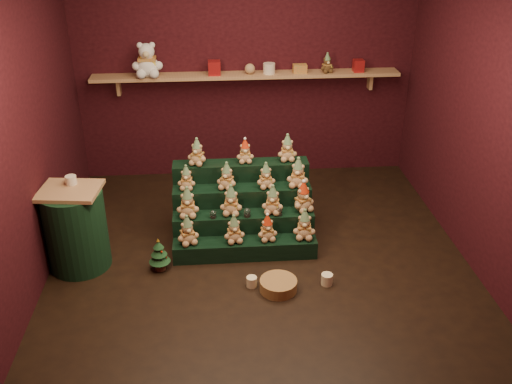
{
  "coord_description": "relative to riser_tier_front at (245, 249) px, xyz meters",
  "views": [
    {
      "loc": [
        -0.41,
        -4.66,
        3.15
      ],
      "look_at": [
        -0.02,
        0.25,
        0.6
      ],
      "focal_mm": 40.0,
      "sensor_mm": 36.0,
      "label": 1
    }
  ],
  "objects": [
    {
      "name": "teddy_3",
      "position": [
        0.58,
        0.01,
        0.24
      ],
      "size": [
        0.24,
        0.22,
        0.31
      ],
      "primitive_type": null,
      "rotation": [
        0.0,
        0.0,
        -0.13
      ],
      "color": "tan",
      "rests_on": "riser_tier_front"
    },
    {
      "name": "riser_tier_back",
      "position": [
        0.0,
        0.66,
        0.27
      ],
      "size": [
        1.4,
        0.22,
        0.72
      ],
      "primitive_type": "cube",
      "color": "black",
      "rests_on": "ground"
    },
    {
      "name": "mug_left",
      "position": [
        0.03,
        -0.49,
        -0.04
      ],
      "size": [
        0.1,
        0.1,
        0.1
      ],
      "primitive_type": "cylinder",
      "color": "#F6E7B6",
      "rests_on": "ground"
    },
    {
      "name": "ground",
      "position": [
        0.14,
        -0.03,
        -0.09
      ],
      "size": [
        4.0,
        4.0,
        0.0
      ],
      "primitive_type": "plane",
      "color": "black",
      "rests_on": "ground"
    },
    {
      "name": "scarf_gift_box",
      "position": [
        0.77,
        1.82,
        1.28
      ],
      "size": [
        0.16,
        0.1,
        0.1
      ],
      "primitive_type": "cube",
      "color": "orange",
      "rests_on": "back_shelf"
    },
    {
      "name": "riser_tier_midfront",
      "position": [
        0.0,
        0.22,
        0.09
      ],
      "size": [
        1.4,
        0.22,
        0.36
      ],
      "primitive_type": "cube",
      "color": "black",
      "rests_on": "ground"
    },
    {
      "name": "teddy_4",
      "position": [
        -0.54,
        0.22,
        0.42
      ],
      "size": [
        0.22,
        0.2,
        0.31
      ],
      "primitive_type": null,
      "rotation": [
        0.0,
        0.0,
        -0.02
      ],
      "color": "tan",
      "rests_on": "riser_tier_midfront"
    },
    {
      "name": "left_wall",
      "position": [
        -1.91,
        -0.03,
        1.31
      ],
      "size": [
        0.1,
        4.0,
        2.8
      ],
      "primitive_type": "cube",
      "color": "black",
      "rests_on": "ground"
    },
    {
      "name": "teddy_0",
      "position": [
        -0.55,
        0.0,
        0.24
      ],
      "size": [
        0.26,
        0.25,
        0.29
      ],
      "primitive_type": null,
      "rotation": [
        0.0,
        0.0,
        0.35
      ],
      "color": "tan",
      "rests_on": "riser_tier_front"
    },
    {
      "name": "snow_globe_c",
      "position": [
        0.35,
        0.16,
        0.31
      ],
      "size": [
        0.07,
        0.07,
        0.09
      ],
      "color": "black",
      "rests_on": "riser_tier_midfront"
    },
    {
      "name": "teddy_8",
      "position": [
        -0.55,
        0.46,
        0.57
      ],
      "size": [
        0.19,
        0.18,
        0.25
      ],
      "primitive_type": null,
      "rotation": [
        0.0,
        0.0,
        -0.1
      ],
      "color": "tan",
      "rests_on": "riser_tier_midback"
    },
    {
      "name": "teddy_7",
      "position": [
        0.59,
        0.24,
        0.43
      ],
      "size": [
        0.29,
        0.28,
        0.31
      ],
      "primitive_type": null,
      "rotation": [
        0.0,
        0.0,
        0.49
      ],
      "color": "tan",
      "rests_on": "riser_tier_midfront"
    },
    {
      "name": "gift_tin_cream",
      "position": [
        0.4,
        1.82,
        1.29
      ],
      "size": [
        0.14,
        0.14,
        0.12
      ],
      "primitive_type": "cylinder",
      "color": "beige",
      "rests_on": "back_shelf"
    },
    {
      "name": "snow_globe_b",
      "position": [
        0.03,
        0.16,
        0.32
      ],
      "size": [
        0.07,
        0.07,
        0.09
      ],
      "color": "black",
      "rests_on": "riser_tier_midfront"
    },
    {
      "name": "teddy_9",
      "position": [
        -0.15,
        0.43,
        0.59
      ],
      "size": [
        0.25,
        0.24,
        0.28
      ],
      "primitive_type": null,
      "rotation": [
        0.0,
        0.0,
        -0.4
      ],
      "color": "tan",
      "rests_on": "riser_tier_midback"
    },
    {
      "name": "table_ornament",
      "position": [
        -1.58,
        0.08,
        0.77
      ],
      "size": [
        0.1,
        0.1,
        0.08
      ],
      "primitive_type": "cylinder",
      "color": "beige",
      "rests_on": "side_table"
    },
    {
      "name": "teddy_14",
      "position": [
        0.48,
        0.68,
        0.77
      ],
      "size": [
        0.2,
        0.18,
        0.28
      ],
      "primitive_type": null,
      "rotation": [
        0.0,
        0.0,
        0.01
      ],
      "color": "tan",
      "rests_on": "riser_tier_back"
    },
    {
      "name": "riser_tier_midback",
      "position": [
        0.0,
        0.44,
        0.18
      ],
      "size": [
        1.4,
        0.22,
        0.54
      ],
      "primitive_type": "cube",
      "color": "black",
      "rests_on": "ground"
    },
    {
      "name": "riser_tier_front",
      "position": [
        0.0,
        0.0,
        0.0
      ],
      "size": [
        1.4,
        0.22,
        0.18
      ],
      "primitive_type": "cube",
      "color": "black",
      "rests_on": "ground"
    },
    {
      "name": "mini_christmas_tree",
      "position": [
        -0.82,
        -0.16,
        0.08
      ],
      "size": [
        0.2,
        0.2,
        0.34
      ],
      "rotation": [
        0.0,
        0.0,
        0.42
      ],
      "color": "#452418",
      "rests_on": "ground"
    },
    {
      "name": "teddy_6",
      "position": [
        0.29,
        0.22,
        0.42
      ],
      "size": [
        0.24,
        0.23,
        0.29
      ],
      "primitive_type": null,
      "rotation": [
        0.0,
        0.0,
        -0.2
      ],
      "color": "tan",
      "rests_on": "riser_tier_midfront"
    },
    {
      "name": "teddy_11",
      "position": [
        0.56,
        0.42,
        0.6
      ],
      "size": [
        0.27,
        0.25,
        0.31
      ],
      "primitive_type": null,
      "rotation": [
        0.0,
        0.0,
        -0.29
      ],
      "color": "tan",
      "rests_on": "riser_tier_midback"
    },
    {
      "name": "front_wall",
      "position": [
        0.14,
        -2.08,
        1.31
      ],
      "size": [
        4.0,
        0.1,
        2.8
      ],
      "primitive_type": "cube",
      "color": "black",
      "rests_on": "ground"
    },
    {
      "name": "back_wall",
      "position": [
        0.14,
        2.02,
        1.31
      ],
      "size": [
        4.0,
        0.1,
        2.8
      ],
      "primitive_type": "cube",
      "color": "black",
      "rests_on": "ground"
    },
    {
      "name": "right_wall",
      "position": [
        2.19,
        -0.03,
        1.31
      ],
      "size": [
        0.1,
        4.0,
        2.8
      ],
      "primitive_type": "cube",
      "color": "black",
      "rests_on": "ground"
    },
    {
      "name": "shelf_plush_ball",
      "position": [
        0.18,
        1.82,
        1.29
      ],
      "size": [
        0.12,
        0.12,
        0.12
      ],
      "primitive_type": "sphere",
      "color": "tan",
      "rests_on": "back_shelf"
    },
    {
      "name": "side_table",
      "position": [
        -1.58,
        -0.02,
        0.31
      ],
      "size": [
        0.58,
        0.57,
        0.82
      ],
      "rotation": [
        0.0,
        0.0,
        -0.12
      ],
      "color": "tan",
      "rests_on": "ground"
    },
    {
      "name": "back_shelf",
      "position": [
        0.14,
        1.84,
        1.2
      ],
      "size": [
        3.6,
        0.26,
        0.24
      ],
      "color": "tan",
      "rests_on": "ground"
    },
    {
      "name": "brown_bear",
      "position": [
        1.08,
        1.81,
        1.34
      ],
      "size": [
        0.19,
        0.18,
        0.22
      ],
      "primitive_type": null,
      "rotation": [
        0.0,
        0.0,
        0.24
      ],
      "color": "#472F17",
      "rests_on": "back_shelf"
    },
    {
      "name": "snow_globe_a",
      "position": [
        -0.3,
        0.16,
        0.31
      ],
      "size": [
        0.06,
        0.06,
        0.08
      ],
      "color": "black",
      "rests_on": "riser_tier_midfront"
    },
    {
      "name": "teddy_2",
      "position": [
        0.22,
        0.01,
        0.22
      ],
      "size": [
        0.21,
        0.2,
        0.27
      ],
      "primitive_type": null,
      "rotation": [
        0.0,
        0.0,
        0.15
      ],
      "color": "tan",
      "rests_on": "riser_tier_front"
    },
    {
      "name": "wicker_basket",
      "position": [
        0.26,
        -0.56,
        -0.04
      ],
      "size": [
        0.38,
        0.38,
        0.11
      ],
      "primitive_type": "cylinder",
      "rotation": [
        0.0,
        0.0,
        -0.13
      ],
      "color": "#A57A42",
      "rests_on": "ground"
    },
    {
      "name": "teddy_5",
      "position": [
        -0.12,
        0.23,
        0.42
      ],
      "size": [
        0.24,
        0.22,
        0.31
      ],
      "primitive_type": null,
      "rotation": [
        0.0,
        0.0,
        -0.13
      ],
      "color": "tan",
      "rests_on": "riser_tier_midfront"
    },
    {
      "name": "white_bear",
      "position": [
        -0.99,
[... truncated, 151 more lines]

